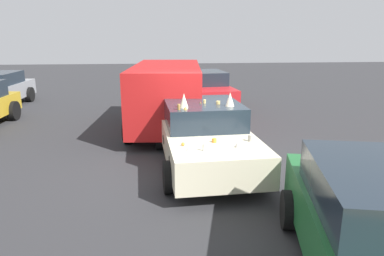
# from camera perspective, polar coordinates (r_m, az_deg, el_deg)

# --- Properties ---
(ground_plane) EXTENTS (60.00, 60.00, 0.00)m
(ground_plane) POSITION_cam_1_polar(r_m,az_deg,el_deg) (8.26, 2.08, -6.00)
(ground_plane) COLOR #2D2D30
(art_car_decorated) EXTENTS (4.43, 2.29, 1.72)m
(art_car_decorated) POSITION_cam_1_polar(r_m,az_deg,el_deg) (8.11, 2.02, -1.08)
(art_car_decorated) COLOR beige
(art_car_decorated) RESTS_ON ground
(parked_van_behind_left) EXTENTS (5.00, 2.55, 2.03)m
(parked_van_behind_left) POSITION_cam_1_polar(r_m,az_deg,el_deg) (11.11, -4.03, 5.55)
(parked_van_behind_left) COLOR #B21919
(parked_van_behind_left) RESTS_ON ground
(parked_sedan_far_right) EXTENTS (4.34, 2.29, 1.45)m
(parked_sedan_far_right) POSITION_cam_1_polar(r_m,az_deg,el_deg) (15.02, 2.15, 6.35)
(parked_sedan_far_right) COLOR red
(parked_sedan_far_right) RESTS_ON ground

